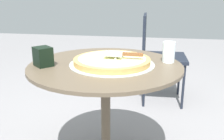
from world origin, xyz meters
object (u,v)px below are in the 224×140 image
object	(u,v)px
patio_chair_near	(156,51)
patio_table	(106,94)
pizza_on_tray	(112,61)
napkin_dispenser	(43,57)
pizza_server	(124,55)
drinking_cup	(169,52)

from	to	relation	value
patio_chair_near	patio_table	bearing A→B (deg)	76.60
pizza_on_tray	napkin_dispenser	xyz separation A→B (m)	(0.36, 0.09, 0.03)
pizza_server	drinking_cup	bearing A→B (deg)	-155.97
pizza_on_tray	pizza_server	distance (m)	0.08
drinking_cup	napkin_dispenser	xyz separation A→B (m)	(0.66, 0.19, -0.01)
pizza_on_tray	napkin_dispenser	distance (m)	0.37
patio_table	patio_chair_near	bearing A→B (deg)	-103.40
drinking_cup	napkin_dispenser	world-z (taller)	drinking_cup
patio_chair_near	pizza_on_tray	bearing A→B (deg)	78.32
pizza_server	napkin_dispenser	bearing A→B (deg)	11.60
pizza_server	drinking_cup	distance (m)	0.26
pizza_server	patio_chair_near	distance (m)	1.21
pizza_server	patio_table	bearing A→B (deg)	-3.39
drinking_cup	pizza_server	bearing A→B (deg)	24.03
pizza_on_tray	drinking_cup	size ratio (longest dim) A/B	3.99
drinking_cup	patio_table	bearing A→B (deg)	16.52
drinking_cup	patio_chair_near	bearing A→B (deg)	-86.58
patio_table	napkin_dispenser	xyz separation A→B (m)	(0.32, 0.09, 0.23)
pizza_server	napkin_dispenser	size ratio (longest dim) A/B	2.07
drinking_cup	napkin_dispenser	bearing A→B (deg)	16.33
patio_table	pizza_on_tray	bearing A→B (deg)	-176.85
pizza_on_tray	patio_chair_near	bearing A→B (deg)	-101.68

